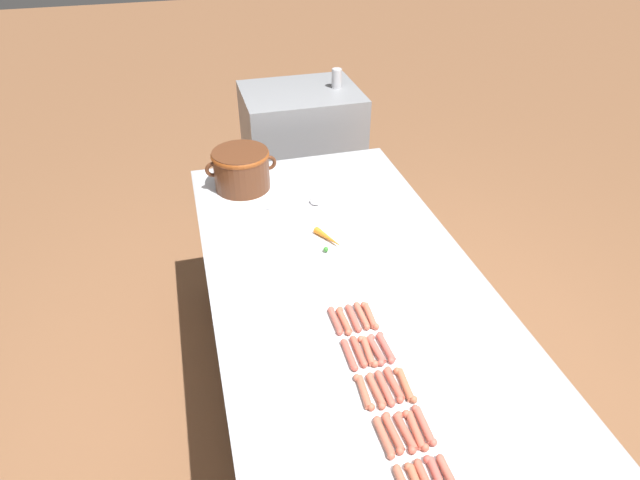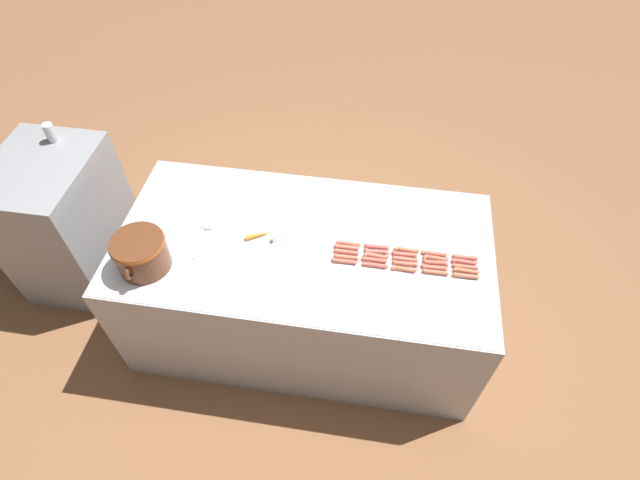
{
  "view_description": "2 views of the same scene",
  "coord_description": "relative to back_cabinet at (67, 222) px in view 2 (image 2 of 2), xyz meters",
  "views": [
    {
      "loc": [
        -0.53,
        -1.56,
        2.24
      ],
      "look_at": [
        -0.05,
        0.22,
        0.91
      ],
      "focal_mm": 29.57,
      "sensor_mm": 36.0,
      "label": 1
    },
    {
      "loc": [
        -1.75,
        -0.37,
        3.01
      ],
      "look_at": [
        0.03,
        -0.09,
        0.87
      ],
      "focal_mm": 27.58,
      "sensor_mm": 36.0,
      "label": 2
    }
  ],
  "objects": [
    {
      "name": "ground_plane",
      "position": [
        -0.22,
        -1.7,
        -0.51
      ],
      "size": [
        20.0,
        20.0,
        0.0
      ],
      "primitive_type": "plane",
      "color": "brown"
    },
    {
      "name": "griddle_counter",
      "position": [
        -0.22,
        -1.7,
        -0.08
      ],
      "size": [
        1.09,
        2.15,
        0.87
      ],
      "color": "#9EA0A5",
      "rests_on": "ground_plane"
    },
    {
      "name": "back_cabinet",
      "position": [
        0.0,
        0.0,
        0.0
      ],
      "size": [
        0.76,
        0.61,
        1.03
      ],
      "primitive_type": "cube",
      "color": "gray",
      "rests_on": "ground_plane"
    },
    {
      "name": "hot_dog_0",
      "position": [
        -0.34,
        -2.6,
        0.37
      ],
      "size": [
        0.03,
        0.14,
        0.02
      ],
      "color": "#C0664C",
      "rests_on": "griddle_counter"
    },
    {
      "name": "hot_dog_1",
      "position": [
        -0.33,
        -2.44,
        0.37
      ],
      "size": [
        0.03,
        0.14,
        0.02
      ],
      "color": "#C2634B",
      "rests_on": "griddle_counter"
    },
    {
      "name": "hot_dog_2",
      "position": [
        -0.34,
        -2.27,
        0.37
      ],
      "size": [
        0.03,
        0.14,
        0.02
      ],
      "color": "#C7644A",
      "rests_on": "griddle_counter"
    },
    {
      "name": "hot_dog_3",
      "position": [
        -0.34,
        -2.12,
        0.37
      ],
      "size": [
        0.03,
        0.14,
        0.02
      ],
      "color": "#CE594B",
      "rests_on": "griddle_counter"
    },
    {
      "name": "hot_dog_4",
      "position": [
        -0.34,
        -1.95,
        0.37
      ],
      "size": [
        0.03,
        0.14,
        0.02
      ],
      "color": "#C35C4E",
      "rests_on": "griddle_counter"
    },
    {
      "name": "hot_dog_5",
      "position": [
        -0.3,
        -2.6,
        0.37
      ],
      "size": [
        0.03,
        0.14,
        0.02
      ],
      "color": "#C26648",
      "rests_on": "griddle_counter"
    },
    {
      "name": "hot_dog_6",
      "position": [
        -0.3,
        -2.43,
        0.37
      ],
      "size": [
        0.03,
        0.14,
        0.02
      ],
      "color": "#C45F4A",
      "rests_on": "griddle_counter"
    },
    {
      "name": "hot_dog_7",
      "position": [
        -0.3,
        -2.28,
        0.37
      ],
      "size": [
        0.03,
        0.14,
        0.02
      ],
      "color": "#C4624C",
      "rests_on": "griddle_counter"
    },
    {
      "name": "hot_dog_8",
      "position": [
        -0.3,
        -2.11,
        0.37
      ],
      "size": [
        0.03,
        0.14,
        0.02
      ],
      "color": "#C35B49",
      "rests_on": "griddle_counter"
    },
    {
      "name": "hot_dog_9",
      "position": [
        -0.31,
        -1.96,
        0.37
      ],
      "size": [
        0.03,
        0.14,
        0.02
      ],
      "color": "#CD644B",
      "rests_on": "griddle_counter"
    },
    {
      "name": "hot_dog_10",
      "position": [
        -0.27,
        -2.6,
        0.37
      ],
      "size": [
        0.03,
        0.14,
        0.02
      ],
      "color": "#C05D47",
      "rests_on": "griddle_counter"
    },
    {
      "name": "hot_dog_11",
      "position": [
        -0.27,
        -2.44,
        0.37
      ],
      "size": [
        0.03,
        0.14,
        0.02
      ],
      "color": "#C65D4A",
      "rests_on": "griddle_counter"
    },
    {
      "name": "hot_dog_12",
      "position": [
        -0.27,
        -2.28,
        0.37
      ],
      "size": [
        0.02,
        0.14,
        0.02
      ],
      "color": "#C85F4E",
      "rests_on": "griddle_counter"
    },
    {
      "name": "hot_dog_13",
      "position": [
        -0.27,
        -2.12,
        0.37
      ],
      "size": [
        0.03,
        0.14,
        0.02
      ],
      "color": "#CB684F",
      "rests_on": "griddle_counter"
    },
    {
      "name": "hot_dog_14",
      "position": [
        -0.27,
        -1.95,
        0.37
      ],
      "size": [
        0.03,
        0.14,
        0.02
      ],
      "color": "#C45C4D",
      "rests_on": "griddle_counter"
    },
    {
      "name": "hot_dog_15",
      "position": [
        -0.24,
        -2.6,
        0.37
      ],
      "size": [
        0.03,
        0.14,
        0.02
      ],
      "color": "#CD5A4F",
      "rests_on": "griddle_counter"
    },
    {
      "name": "hot_dog_16",
      "position": [
        -0.24,
        -2.44,
        0.37
      ],
      "size": [
        0.03,
        0.14,
        0.02
      ],
      "color": "#CE624B",
      "rests_on": "griddle_counter"
    },
    {
      "name": "hot_dog_17",
      "position": [
        -0.24,
        -2.27,
        0.37
      ],
      "size": [
        0.03,
        0.14,
        0.02
      ],
      "color": "#CB5C49",
      "rests_on": "griddle_counter"
    },
    {
      "name": "hot_dog_18",
      "position": [
        -0.24,
        -2.12,
        0.37
      ],
      "size": [
        0.03,
        0.14,
        0.02
      ],
      "color": "#C05D51",
      "rests_on": "griddle_counter"
    },
    {
      "name": "hot_dog_19",
      "position": [
        -0.24,
        -1.95,
        0.37
      ],
      "size": [
        0.03,
        0.14,
        0.02
      ],
      "color": "#C5674F",
      "rests_on": "griddle_counter"
    },
    {
      "name": "hot_dog_20",
      "position": [
        -0.21,
        -2.6,
        0.37
      ],
      "size": [
        0.03,
        0.14,
        0.02
      ],
      "color": "#C05F4E",
      "rests_on": "griddle_counter"
    },
    {
      "name": "hot_dog_21",
      "position": [
        -0.21,
        -2.43,
        0.37
      ],
      "size": [
        0.03,
        0.14,
        0.02
      ],
      "color": "#C75F4F",
      "rests_on": "griddle_counter"
    },
    {
      "name": "hot_dog_22",
      "position": [
        -0.2,
        -2.28,
        0.37
      ],
      "size": [
        0.03,
        0.14,
        0.02
      ],
      "color": "#C36748",
      "rests_on": "griddle_counter"
    },
    {
      "name": "hot_dog_23",
      "position": [
        -0.21,
        -2.12,
        0.37
      ],
      "size": [
        0.03,
        0.14,
        0.02
      ],
      "color": "#C85C51",
      "rests_on": "griddle_counter"
    },
    {
      "name": "hot_dog_24",
      "position": [
        -0.21,
        -1.96,
        0.37
      ],
      "size": [
        0.03,
        0.14,
        0.02
      ],
      "color": "#CD654D",
      "rests_on": "griddle_counter"
    },
    {
      "name": "bean_pot",
      "position": [
        -0.52,
        -0.88,
        0.48
      ],
      "size": [
        0.36,
        0.29,
        0.2
      ],
      "color": "#562D19",
      "rests_on": "griddle_counter"
    },
    {
      "name": "serving_spoon",
      "position": [
        -0.24,
        -1.13,
        0.37
      ],
      "size": [
        0.27,
        0.07,
        0.02
      ],
      "color": "#B7B7BC",
      "rests_on": "griddle_counter"
    },
    {
      "name": "carrot",
      "position": [
        -0.22,
        -1.46,
        0.38
      ],
      "size": [
        0.1,
        0.17,
        0.03
      ],
      "color": "orange",
      "rests_on": "griddle_counter"
    },
    {
      "name": "soda_can",
      "position": [
        0.24,
        -0.01,
        0.58
      ],
      "size": [
        0.07,
        0.07,
        0.13
      ],
      "color": "#BCBCC1",
      "rests_on": "back_cabinet"
    }
  ]
}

